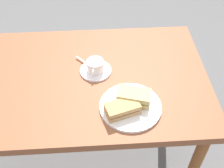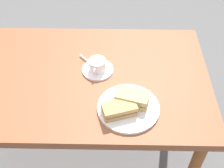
{
  "view_description": "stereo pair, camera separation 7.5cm",
  "coord_description": "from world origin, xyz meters",
  "px_view_note": "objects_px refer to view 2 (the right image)",
  "views": [
    {
      "loc": [
        0.15,
        -0.98,
        1.74
      ],
      "look_at": [
        0.21,
        -0.08,
        0.79
      ],
      "focal_mm": 45.86,
      "sensor_mm": 36.0,
      "label": 1
    },
    {
      "loc": [
        0.23,
        -0.98,
        1.74
      ],
      "look_at": [
        0.21,
        -0.08,
        0.79
      ],
      "focal_mm": 45.86,
      "sensor_mm": 36.0,
      "label": 2
    }
  ],
  "objects_px": {
    "sandwich_front": "(132,98)",
    "coffee_cup": "(97,65)",
    "dining_table": "(71,87)",
    "sandwich_plate": "(128,108)",
    "sandwich_back": "(119,109)",
    "spoon": "(88,61)",
    "coffee_saucer": "(98,70)"
  },
  "relations": [
    {
      "from": "sandwich_back",
      "to": "coffee_saucer",
      "type": "height_order",
      "value": "sandwich_back"
    },
    {
      "from": "sandwich_front",
      "to": "spoon",
      "type": "height_order",
      "value": "sandwich_front"
    },
    {
      "from": "sandwich_plate",
      "to": "sandwich_front",
      "type": "distance_m",
      "value": 0.05
    },
    {
      "from": "spoon",
      "to": "sandwich_plate",
      "type": "bearing_deg",
      "value": -56.27
    },
    {
      "from": "sandwich_front",
      "to": "spoon",
      "type": "distance_m",
      "value": 0.34
    },
    {
      "from": "sandwich_front",
      "to": "coffee_cup",
      "type": "bearing_deg",
      "value": 127.45
    },
    {
      "from": "sandwich_back",
      "to": "spoon",
      "type": "relative_size",
      "value": 1.95
    },
    {
      "from": "coffee_cup",
      "to": "spoon",
      "type": "relative_size",
      "value": 1.34
    },
    {
      "from": "sandwich_plate",
      "to": "coffee_saucer",
      "type": "height_order",
      "value": "sandwich_plate"
    },
    {
      "from": "sandwich_plate",
      "to": "spoon",
      "type": "distance_m",
      "value": 0.35
    },
    {
      "from": "sandwich_plate",
      "to": "sandwich_front",
      "type": "bearing_deg",
      "value": 59.5
    },
    {
      "from": "dining_table",
      "to": "sandwich_front",
      "type": "relative_size",
      "value": 8.62
    },
    {
      "from": "sandwich_back",
      "to": "coffee_saucer",
      "type": "xyz_separation_m",
      "value": [
        -0.11,
        0.27,
        -0.03
      ]
    },
    {
      "from": "sandwich_plate",
      "to": "sandwich_back",
      "type": "distance_m",
      "value": 0.06
    },
    {
      "from": "sandwich_back",
      "to": "coffee_cup",
      "type": "bearing_deg",
      "value": 111.5
    },
    {
      "from": "coffee_cup",
      "to": "dining_table",
      "type": "bearing_deg",
      "value": -165.58
    },
    {
      "from": "sandwich_front",
      "to": "coffee_cup",
      "type": "xyz_separation_m",
      "value": [
        -0.16,
        0.21,
        -0.0
      ]
    },
    {
      "from": "dining_table",
      "to": "sandwich_plate",
      "type": "distance_m",
      "value": 0.36
    },
    {
      "from": "sandwich_front",
      "to": "dining_table",
      "type": "bearing_deg",
      "value": 149.39
    },
    {
      "from": "sandwich_plate",
      "to": "spoon",
      "type": "xyz_separation_m",
      "value": [
        -0.2,
        0.3,
        0.01
      ]
    },
    {
      "from": "sandwich_back",
      "to": "sandwich_plate",
      "type": "bearing_deg",
      "value": 39.74
    },
    {
      "from": "spoon",
      "to": "coffee_cup",
      "type": "bearing_deg",
      "value": -48.45
    },
    {
      "from": "coffee_saucer",
      "to": "spoon",
      "type": "distance_m",
      "value": 0.08
    },
    {
      "from": "coffee_cup",
      "to": "spoon",
      "type": "xyz_separation_m",
      "value": [
        -0.05,
        0.06,
        -0.03
      ]
    },
    {
      "from": "dining_table",
      "to": "spoon",
      "type": "height_order",
      "value": "spoon"
    },
    {
      "from": "sandwich_plate",
      "to": "sandwich_back",
      "type": "height_order",
      "value": "sandwich_back"
    },
    {
      "from": "dining_table",
      "to": "sandwich_back",
      "type": "distance_m",
      "value": 0.36
    },
    {
      "from": "sandwich_back",
      "to": "spoon",
      "type": "height_order",
      "value": "sandwich_back"
    },
    {
      "from": "sandwich_plate",
      "to": "sandwich_front",
      "type": "relative_size",
      "value": 1.72
    },
    {
      "from": "dining_table",
      "to": "coffee_saucer",
      "type": "distance_m",
      "value": 0.17
    },
    {
      "from": "sandwich_back",
      "to": "coffee_cup",
      "type": "xyz_separation_m",
      "value": [
        -0.11,
        0.27,
        0.0
      ]
    },
    {
      "from": "dining_table",
      "to": "sandwich_front",
      "type": "xyz_separation_m",
      "value": [
        0.3,
        -0.18,
        0.13
      ]
    }
  ]
}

